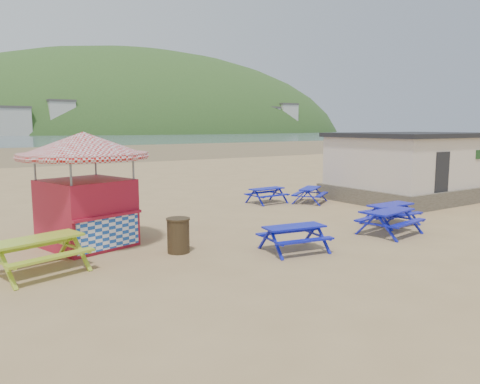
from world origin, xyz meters
TOP-DOWN VIEW (x-y plane):
  - ground at (0.00, 0.00)m, footprint 400.00×400.00m
  - wet_sand at (0.00, 55.00)m, footprint 400.00×400.00m
  - picnic_table_blue_a at (-4.67, 1.06)m, footprint 2.37×2.10m
  - picnic_table_blue_b at (3.79, 3.73)m, footprint 1.69×1.39m
  - picnic_table_blue_c at (5.48, 2.72)m, footprint 2.09×2.00m
  - picnic_table_blue_d at (-0.56, -3.28)m, footprint 1.92×1.64m
  - picnic_table_blue_e at (3.36, -3.40)m, footprint 2.08×1.78m
  - picnic_table_blue_f at (4.58, -2.45)m, footprint 1.79×1.45m
  - picnic_table_yellow at (-6.87, -1.41)m, footprint 2.39×2.11m
  - ice_cream_kiosk at (-5.17, 0.52)m, footprint 4.54×4.54m
  - litter_bin at (-3.30, -1.61)m, footprint 0.66×0.66m
  - amenity_block at (10.50, 1.00)m, footprint 7.40×5.40m
  - headland_town at (90.00, 229.68)m, footprint 264.00×144.00m

SIDE VIEW (x-z plane):
  - headland_town at x=90.00m, z-range -63.91..44.09m
  - ground at x=0.00m, z-range 0.00..0.00m
  - wet_sand at x=0.00m, z-range 0.00..0.00m
  - picnic_table_blue_b at x=3.79m, z-range 0.00..0.68m
  - picnic_table_blue_c at x=5.48m, z-range 0.00..0.69m
  - picnic_table_blue_d at x=-0.56m, z-range 0.00..0.72m
  - picnic_table_blue_f at x=4.58m, z-range 0.00..0.74m
  - picnic_table_blue_e at x=3.36m, z-range 0.00..0.78m
  - picnic_table_blue_a at x=-4.67m, z-range 0.00..0.84m
  - picnic_table_yellow at x=-6.87m, z-range 0.00..0.86m
  - litter_bin at x=-3.30m, z-range 0.01..0.97m
  - amenity_block at x=10.50m, z-range -0.01..3.14m
  - ice_cream_kiosk at x=-5.17m, z-range 0.43..3.73m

